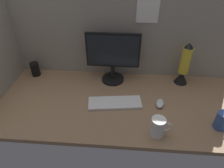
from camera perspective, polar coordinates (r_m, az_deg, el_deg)
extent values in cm
cube|color=#8C6B4C|center=(148.61, 1.74, -4.85)|extent=(180.00, 80.00, 3.00)
cube|color=gray|center=(159.61, 2.77, 15.46)|extent=(180.00, 5.00, 78.79)
cube|color=white|center=(152.61, 10.07, 20.08)|extent=(15.68, 0.40, 19.94)
cylinder|color=black|center=(166.61, 0.23, 1.44)|extent=(18.00, 18.00, 1.80)
cylinder|color=black|center=(163.01, 0.24, 3.28)|extent=(3.20, 3.20, 11.00)
cube|color=black|center=(154.24, 0.28, 9.42)|extent=(40.73, 2.40, 27.18)
cube|color=black|center=(153.00, 0.24, 9.18)|extent=(38.33, 0.60, 24.78)
cube|color=silver|center=(143.41, 0.80, -5.34)|extent=(38.35, 17.60, 2.00)
ellipsoid|color=silver|center=(145.93, 13.30, -5.30)|extent=(7.68, 10.64, 3.40)
cylinder|color=black|center=(181.63, -20.74, 3.92)|extent=(6.94, 6.94, 11.57)
cylinder|color=white|center=(123.66, 12.68, -11.69)|extent=(8.38, 8.38, 12.53)
torus|color=white|center=(124.12, 15.03, -11.52)|extent=(6.51, 1.00, 6.51)
cylinder|color=#38569E|center=(141.19, 28.36, -9.01)|extent=(7.44, 7.44, 11.81)
cone|color=black|center=(170.92, 18.90, 1.79)|extent=(10.50, 10.50, 9.54)
cylinder|color=gold|center=(163.21, 19.94, 6.19)|extent=(7.63, 7.63, 20.99)
cone|color=black|center=(157.75, 20.87, 10.07)|extent=(6.87, 6.87, 3.82)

